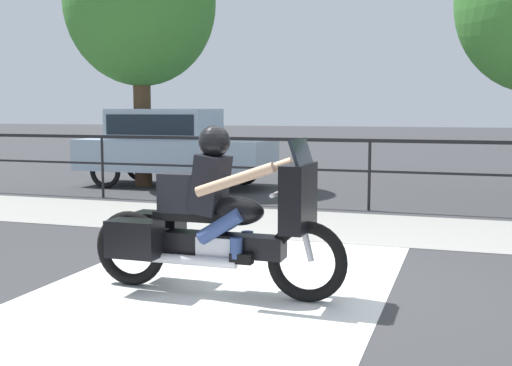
{
  "coord_description": "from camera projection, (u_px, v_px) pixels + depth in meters",
  "views": [
    {
      "loc": [
        1.55,
        -5.66,
        1.68
      ],
      "look_at": [
        -0.73,
        1.22,
        0.85
      ],
      "focal_mm": 45.0,
      "sensor_mm": 36.0,
      "label": 1
    }
  ],
  "objects": [
    {
      "name": "ground_plane",
      "position": [
        289.0,
        290.0,
        6.01
      ],
      "size": [
        120.0,
        120.0,
        0.0
      ],
      "primitive_type": "plane",
      "color": "#38383A"
    },
    {
      "name": "sidewalk_band",
      "position": [
        352.0,
        227.0,
        9.22
      ],
      "size": [
        44.0,
        2.4,
        0.01
      ],
      "primitive_type": "cube",
      "color": "#99968E",
      "rests_on": "ground"
    },
    {
      "name": "crosswalk_band",
      "position": [
        215.0,
        289.0,
        6.03
      ],
      "size": [
        3.16,
        6.0,
        0.01
      ],
      "primitive_type": "cube",
      "color": "silver",
      "rests_on": "ground"
    },
    {
      "name": "fence_railing",
      "position": [
        370.0,
        154.0,
        10.65
      ],
      "size": [
        36.0,
        0.05,
        1.2
      ],
      "color": "black",
      "rests_on": "ground"
    },
    {
      "name": "motorcycle",
      "position": [
        214.0,
        220.0,
        5.83
      ],
      "size": [
        2.46,
        0.76,
        1.54
      ],
      "rotation": [
        0.0,
        0.0,
        -0.03
      ],
      "color": "black",
      "rests_on": "ground"
    },
    {
      "name": "parked_car",
      "position": [
        171.0,
        143.0,
        14.04
      ],
      "size": [
        4.24,
        1.65,
        1.7
      ],
      "rotation": [
        0.0,
        0.0,
        -0.06
      ],
      "color": "#9EB2C6",
      "rests_on": "ground"
    },
    {
      "name": "tree_behind_car",
      "position": [
        140.0,
        3.0,
        13.8
      ],
      "size": [
        3.26,
        3.26,
        5.78
      ],
      "color": "brown",
      "rests_on": "ground"
    }
  ]
}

